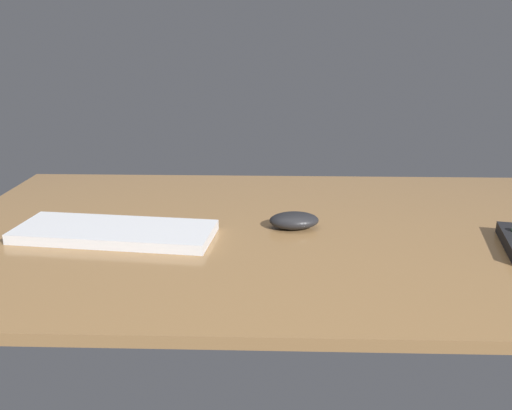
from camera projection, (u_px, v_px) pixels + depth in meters
The scene contains 3 objects.
desk at pixel (284, 232), 111.27cm from camera, with size 140.00×84.00×2.00cm, color olive.
keyboard at pixel (115, 232), 105.98cm from camera, with size 38.96×14.25×1.99cm, color silver.
computer_mouse at pixel (294, 220), 110.59cm from camera, with size 10.22×6.70×3.32cm, color black.
Camera 1 is at (-2.76, -104.20, 40.80)cm, focal length 37.56 mm.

